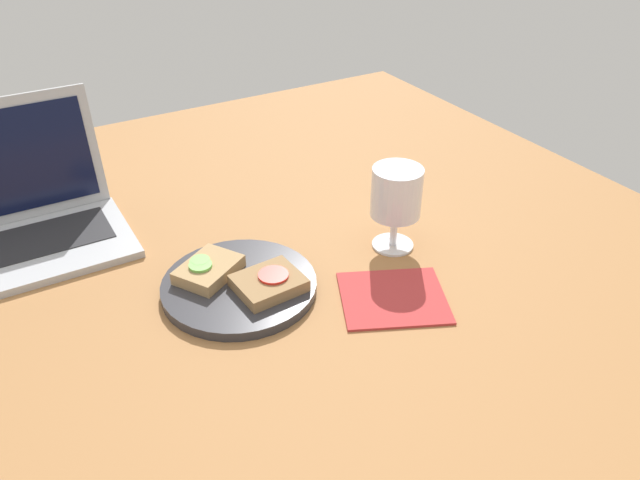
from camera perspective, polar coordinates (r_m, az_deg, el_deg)
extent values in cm
cube|color=#9E6B3D|center=(100.32, -4.11, -2.73)|extent=(140.00, 140.00, 3.00)
cylinder|color=#333338|center=(93.70, -7.39, -4.17)|extent=(23.07, 23.07, 1.53)
cube|color=#937047|center=(90.92, -4.71, -3.96)|extent=(9.89, 8.59, 1.88)
cylinder|color=red|center=(90.54, -4.29, -3.21)|extent=(4.46, 4.46, 0.41)
cube|color=#A88456|center=(94.64, -10.11, -2.72)|extent=(11.57, 10.79, 1.96)
cylinder|color=#6BB74C|center=(94.43, -10.93, -2.00)|extent=(3.08, 3.08, 0.47)
cylinder|color=#6BB74C|center=(94.07, -10.97, -2.16)|extent=(3.45, 3.45, 0.46)
cylinder|color=#6BB74C|center=(94.71, -10.90, -1.87)|extent=(2.87, 2.87, 0.49)
cylinder|color=white|center=(103.73, 6.65, -0.42)|extent=(6.82, 6.82, 0.40)
cylinder|color=white|center=(102.10, 6.76, 1.00)|extent=(1.17, 1.17, 5.65)
cylinder|color=white|center=(98.66, 7.02, 4.37)|extent=(8.06, 8.06, 8.05)
cylinder|color=white|center=(99.28, 6.97, 3.72)|extent=(7.41, 7.41, 5.47)
cube|color=#ADAFB5|center=(111.03, -24.70, -0.85)|extent=(30.51, 20.27, 1.27)
cube|color=#232326|center=(112.25, -24.92, -0.09)|extent=(25.02, 11.15, 0.16)
cube|color=#ADAFB5|center=(116.30, -26.82, 6.41)|extent=(29.90, 3.41, 20.85)
cube|color=black|center=(115.84, -26.79, 6.31)|extent=(26.85, 2.36, 17.45)
cube|color=#B23333|center=(92.22, 6.70, -5.25)|extent=(19.39, 18.47, 0.40)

